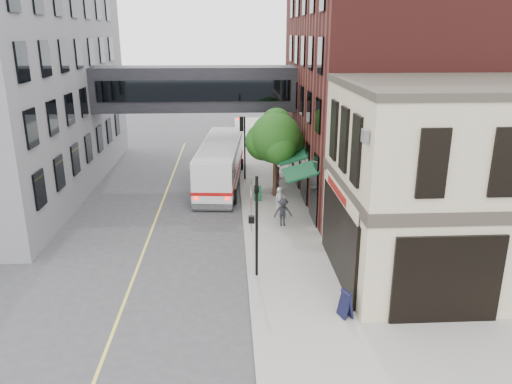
{
  "coord_description": "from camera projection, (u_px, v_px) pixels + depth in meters",
  "views": [
    {
      "loc": [
        -0.71,
        -17.63,
        10.31
      ],
      "look_at": [
        0.5,
        4.28,
        3.23
      ],
      "focal_mm": 35.0,
      "sensor_mm": 36.0,
      "label": 1
    }
  ],
  "objects": [
    {
      "name": "pedestrian_b",
      "position": [
        278.0,
        180.0,
        32.46
      ],
      "size": [
        1.01,
        0.85,
        1.85
      ],
      "primitive_type": "imported",
      "rotation": [
        0.0,
        0.0,
        0.18
      ],
      "color": "#C57F86",
      "rests_on": "sidewalk_main"
    },
    {
      "name": "sandwich_board",
      "position": [
        346.0,
        304.0,
        18.51
      ],
      "size": [
        0.54,
        0.67,
        1.03
      ],
      "primitive_type": "cube",
      "rotation": [
        0.0,
        0.0,
        0.33
      ],
      "color": "black",
      "rests_on": "sidewalk_main"
    },
    {
      "name": "bus",
      "position": [
        221.0,
        162.0,
        34.62
      ],
      "size": [
        3.47,
        11.41,
        3.02
      ],
      "color": "white",
      "rests_on": "ground"
    },
    {
      "name": "traffic_signal_far",
      "position": [
        243.0,
        135.0,
        35.1
      ],
      "size": [
        0.53,
        0.28,
        4.5
      ],
      "color": "black",
      "rests_on": "sidewalk_main"
    },
    {
      "name": "lane_marking",
      "position": [
        157.0,
        216.0,
        29.19
      ],
      "size": [
        0.12,
        40.0,
        0.01
      ],
      "primitive_type": "cube",
      "color": "#D8CC4C",
      "rests_on": "ground"
    },
    {
      "name": "sidewalk_main",
      "position": [
        270.0,
        192.0,
        33.34
      ],
      "size": [
        4.0,
        60.0,
        0.15
      ],
      "primitive_type": "cube",
      "color": "gray",
      "rests_on": "ground"
    },
    {
      "name": "corner_building",
      "position": [
        459.0,
        183.0,
        21.03
      ],
      "size": [
        10.19,
        8.12,
        8.45
      ],
      "color": "beige",
      "rests_on": "ground"
    },
    {
      "name": "traffic_signal_near",
      "position": [
        256.0,
        214.0,
        20.96
      ],
      "size": [
        0.44,
        0.22,
        4.6
      ],
      "color": "black",
      "rests_on": "sidewalk_main"
    },
    {
      "name": "brick_building",
      "position": [
        392.0,
        85.0,
        32.58
      ],
      "size": [
        13.76,
        18.0,
        14.0
      ],
      "color": "#4E1B18",
      "rests_on": "ground"
    },
    {
      "name": "pedestrian_a",
      "position": [
        280.0,
        202.0,
        28.4
      ],
      "size": [
        0.75,
        0.62,
        1.75
      ],
      "primitive_type": "imported",
      "rotation": [
        0.0,
        0.0,
        0.38
      ],
      "color": "beige",
      "rests_on": "sidewalk_main"
    },
    {
      "name": "ground",
      "position": [
        249.0,
        302.0,
        19.95
      ],
      "size": [
        120.0,
        120.0,
        0.0
      ],
      "primitive_type": "plane",
      "color": "#38383A",
      "rests_on": "ground"
    },
    {
      "name": "newspaper_box",
      "position": [
        258.0,
        193.0,
        31.38
      ],
      "size": [
        0.47,
        0.43,
        0.9
      ],
      "primitive_type": "cube",
      "rotation": [
        0.0,
        0.0,
        -0.06
      ],
      "color": "#145A2B",
      "rests_on": "sidewalk_main"
    },
    {
      "name": "street_sign_pole",
      "position": [
        251.0,
        200.0,
        26.03
      ],
      "size": [
        0.08,
        0.75,
        3.0
      ],
      "color": "gray",
      "rests_on": "sidewalk_main"
    },
    {
      "name": "street_tree",
      "position": [
        275.0,
        138.0,
        31.43
      ],
      "size": [
        3.8,
        3.2,
        5.6
      ],
      "color": "#382619",
      "rests_on": "sidewalk_main"
    },
    {
      "name": "pedestrian_c",
      "position": [
        283.0,
        212.0,
        27.12
      ],
      "size": [
        1.08,
        0.7,
        1.57
      ],
      "primitive_type": "imported",
      "rotation": [
        0.0,
        0.0,
        0.11
      ],
      "color": "#202229",
      "rests_on": "sidewalk_main"
    },
    {
      "name": "skyway_bridge",
      "position": [
        195.0,
        89.0,
        34.91
      ],
      "size": [
        14.0,
        3.18,
        3.0
      ],
      "color": "black",
      "rests_on": "ground"
    }
  ]
}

